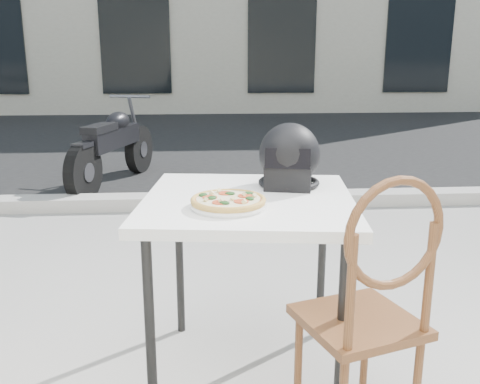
{
  "coord_description": "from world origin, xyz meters",
  "views": [
    {
      "loc": [
        -0.18,
        -1.93,
        1.43
      ],
      "look_at": [
        -0.03,
        0.15,
        0.89
      ],
      "focal_mm": 40.0,
      "sensor_mm": 36.0,
      "label": 1
    }
  ],
  "objects": [
    {
      "name": "cafe_chair_main",
      "position": [
        0.42,
        -0.22,
        0.58
      ],
      "size": [
        0.51,
        0.51,
        1.05
      ],
      "rotation": [
        0.0,
        0.0,
        3.46
      ],
      "color": "brown",
      "rests_on": "ground"
    },
    {
      "name": "street_asphalt",
      "position": [
        0.0,
        7.0,
        0.0
      ],
      "size": [
        30.0,
        8.0,
        0.0
      ],
      "primitive_type": "cube",
      "color": "black",
      "rests_on": "ground"
    },
    {
      "name": "curb",
      "position": [
        0.0,
        3.0,
        0.06
      ],
      "size": [
        30.0,
        0.25,
        0.12
      ],
      "primitive_type": "cube",
      "color": "#ABA7A0",
      "rests_on": "ground"
    },
    {
      "name": "motorcycle",
      "position": [
        -1.16,
        3.96,
        0.42
      ],
      "size": [
        0.73,
        1.86,
        0.95
      ],
      "rotation": [
        0.0,
        0.0,
        -0.3
      ],
      "color": "black",
      "rests_on": "street_asphalt"
    },
    {
      "name": "pizza",
      "position": [
        -0.08,
        0.1,
        0.87
      ],
      "size": [
        0.35,
        0.35,
        0.04
      ],
      "rotation": [
        0.0,
        0.0,
        0.18
      ],
      "color": "gold",
      "rests_on": "plate"
    },
    {
      "name": "cafe_table_main",
      "position": [
        0.01,
        0.25,
        0.76
      ],
      "size": [
        0.98,
        0.98,
        0.84
      ],
      "rotation": [
        0.0,
        0.0,
        -0.11
      ],
      "color": "white",
      "rests_on": "ground"
    },
    {
      "name": "plate",
      "position": [
        -0.08,
        0.1,
        0.85
      ],
      "size": [
        0.39,
        0.39,
        0.02
      ],
      "rotation": [
        0.0,
        0.0,
        0.35
      ],
      "color": "white",
      "rests_on": "cafe_table_main"
    },
    {
      "name": "helmet",
      "position": [
        0.21,
        0.43,
        0.96
      ],
      "size": [
        0.34,
        0.35,
        0.29
      ],
      "rotation": [
        0.0,
        0.0,
        -0.22
      ],
      "color": "black",
      "rests_on": "cafe_table_main"
    }
  ]
}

